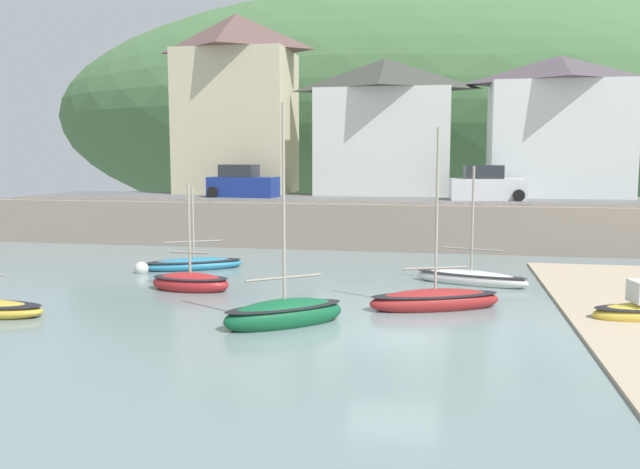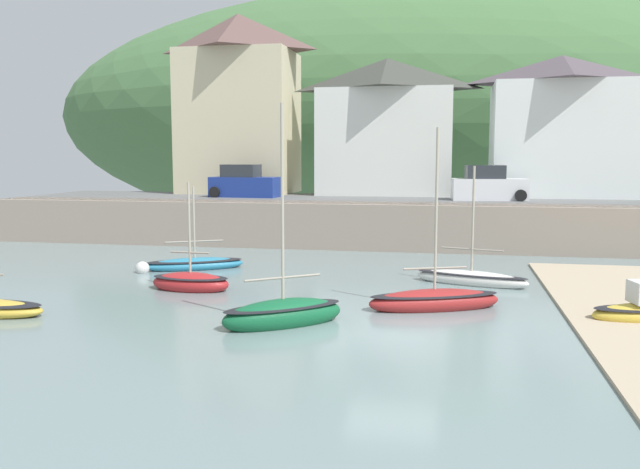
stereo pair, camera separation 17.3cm
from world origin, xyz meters
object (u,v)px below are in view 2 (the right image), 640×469
object	(u,v)px
sailboat_far_left	(434,300)
parked_car_near_slipway	(244,184)
waterfront_building_centre	(386,126)
waterfront_building_right	(560,125)
sailboat_white_hull	(195,264)
waterfront_building_left	(239,103)
mooring_buoy	(142,268)
parked_car_by_wall	(488,186)
sailboat_tall_mast	(471,278)
sailboat_nearest_shore	(283,314)
fishing_boat_green	(191,282)

from	to	relation	value
sailboat_far_left	parked_car_near_slipway	xyz separation A→B (m)	(-11.77, 17.24, 2.92)
waterfront_building_centre	sailboat_far_left	size ratio (longest dim) A/B	1.44
waterfront_building_right	sailboat_white_hull	bearing A→B (deg)	-137.23
parked_car_near_slipway	waterfront_building_left	bearing A→B (deg)	115.46
waterfront_building_left	waterfront_building_centre	bearing A→B (deg)	0.00
parked_car_near_slipway	mooring_buoy	size ratio (longest dim) A/B	7.16
parked_car_by_wall	waterfront_building_right	bearing A→B (deg)	40.07
waterfront_building_left	sailboat_tall_mast	xyz separation A→B (m)	(14.76, -17.33, -8.08)
sailboat_far_left	parked_car_near_slipway	distance (m)	21.08
waterfront_building_left	waterfront_building_right	xyz separation A→B (m)	(20.34, 0.00, -1.63)
waterfront_building_centre	sailboat_nearest_shore	bearing A→B (deg)	-91.37
sailboat_nearest_shore	mooring_buoy	distance (m)	10.82
waterfront_building_left	mooring_buoy	size ratio (longest dim) A/B	19.77
waterfront_building_left	waterfront_building_centre	xyz separation A→B (m)	(9.78, 0.00, -1.58)
waterfront_building_left	waterfront_building_centre	distance (m)	9.91
mooring_buoy	parked_car_near_slipway	bearing A→B (deg)	87.88
waterfront_building_centre	sailboat_tall_mast	world-z (taller)	waterfront_building_centre
sailboat_white_hull	parked_car_by_wall	distance (m)	17.56
waterfront_building_centre	sailboat_white_hull	distance (m)	18.56
sailboat_tall_mast	mooring_buoy	bearing A→B (deg)	-163.13
fishing_boat_green	waterfront_building_right	bearing A→B (deg)	56.21
waterfront_building_right	sailboat_far_left	bearing A→B (deg)	-107.53
sailboat_tall_mast	waterfront_building_right	bearing A→B (deg)	88.99
waterfront_building_centre	fishing_boat_green	world-z (taller)	waterfront_building_centre
fishing_boat_green	sailboat_tall_mast	bearing A→B (deg)	20.43
sailboat_white_hull	parked_car_by_wall	size ratio (longest dim) A/B	1.02
sailboat_far_left	mooring_buoy	bearing A→B (deg)	138.56
parked_car_near_slipway	waterfront_building_centre	bearing A→B (deg)	33.84
waterfront_building_right	parked_car_near_slipway	world-z (taller)	waterfront_building_right
sailboat_white_hull	sailboat_far_left	distance (m)	11.90
parked_car_by_wall	fishing_boat_green	bearing A→B (deg)	-131.41
sailboat_white_hull	waterfront_building_centre	bearing A→B (deg)	38.98
waterfront_building_right	sailboat_tall_mast	world-z (taller)	waterfront_building_right
waterfront_building_centre	sailboat_white_hull	world-z (taller)	waterfront_building_centre
fishing_boat_green	parked_car_near_slipway	size ratio (longest dim) A/B	0.98
sailboat_tall_mast	sailboat_nearest_shore	world-z (taller)	sailboat_nearest_shore
parked_car_near_slipway	fishing_boat_green	bearing A→B (deg)	-74.98
sailboat_white_hull	parked_car_by_wall	bearing A→B (deg)	13.50
waterfront_building_centre	sailboat_white_hull	size ratio (longest dim) A/B	1.98
waterfront_building_right	sailboat_nearest_shore	distance (m)	27.81
waterfront_building_centre	sailboat_tall_mast	distance (m)	19.17
waterfront_building_left	waterfront_building_right	distance (m)	20.40
waterfront_building_centre	parked_car_by_wall	distance (m)	8.42
sailboat_tall_mast	fishing_boat_green	size ratio (longest dim) A/B	1.13
waterfront_building_right	mooring_buoy	size ratio (longest dim) A/B	14.35
waterfront_building_centre	sailboat_far_left	bearing A→B (deg)	-80.37
parked_car_near_slipway	sailboat_tall_mast	bearing A→B (deg)	-39.79
sailboat_far_left	parked_car_by_wall	distance (m)	17.66
sailboat_nearest_shore	parked_car_by_wall	distance (m)	21.47
parked_car_by_wall	mooring_buoy	size ratio (longest dim) A/B	7.20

